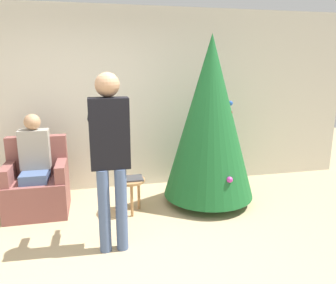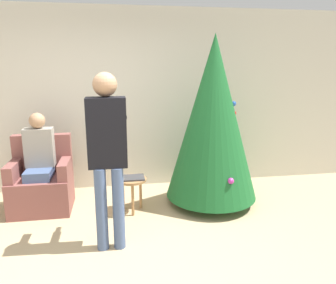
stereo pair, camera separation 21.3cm
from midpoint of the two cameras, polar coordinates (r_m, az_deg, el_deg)
name	(u,v)px [view 2 (the right image)]	position (r m, az deg, el deg)	size (l,w,h in m)	color
ground_plane	(114,269)	(3.32, -7.52, -21.10)	(14.00, 14.00, 0.00)	tan
wall_back	(110,100)	(5.00, -8.94, 7.16)	(8.00, 0.06, 2.70)	beige
christmas_tree	(213,118)	(4.36, 9.23, 4.13)	(1.22, 1.22, 2.26)	brown
armchair	(42,184)	(4.61, -19.87, -6.85)	(0.75, 0.64, 0.97)	brown
person_seated	(39,158)	(4.48, -20.28, -2.63)	(0.36, 0.46, 1.28)	#475B84
person_standing	(107,146)	(3.28, -8.68, -0.72)	(0.41, 0.57, 1.81)	#475B84
side_stool	(132,184)	(4.26, -4.89, -7.33)	(0.38, 0.38, 0.45)	#A37547
laptop	(132,178)	(4.24, -4.91, -6.24)	(0.32, 0.24, 0.02)	#38383D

